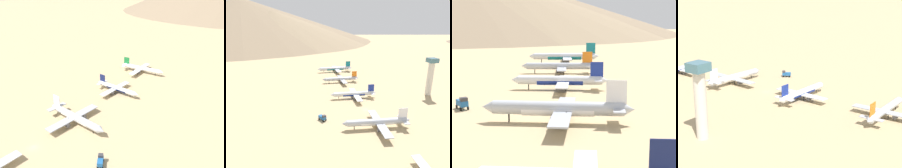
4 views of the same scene
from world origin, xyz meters
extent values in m
plane|color=tan|center=(0.00, 0.00, 0.00)|extent=(1800.00, 1800.00, 0.00)
cylinder|color=silver|center=(-1.91, -113.57, 4.35)|extent=(37.28, 4.01, 3.93)
cone|color=silver|center=(18.39, -113.53, 4.35)|extent=(3.32, 3.86, 3.86)
cone|color=silver|center=(-21.99, -113.61, 4.35)|extent=(2.91, 3.55, 3.54)
cube|color=#14727F|center=(-18.26, -113.61, 8.96)|extent=(5.69, 0.37, 7.25)
cube|color=#B6BBC5|center=(-18.89, -113.61, 4.74)|extent=(3.34, 12.43, 0.37)
cube|color=#B6BBC5|center=(-3.46, -113.58, 3.66)|extent=(5.25, 35.21, 0.47)
cylinder|color=#4C4C54|center=(-2.64, -107.36, 2.24)|extent=(4.35, 2.39, 2.38)
cylinder|color=#4C4C54|center=(-2.62, -119.79, 2.24)|extent=(4.35, 2.39, 2.38)
cylinder|color=black|center=(12.26, -113.54, 1.98)|extent=(0.46, 0.46, 3.95)
cylinder|color=black|center=(-4.50, -110.89, 1.98)|extent=(0.46, 0.46, 3.95)
cylinder|color=black|center=(-4.49, -116.27, 1.98)|extent=(0.46, 0.46, 3.95)
cylinder|color=#14727F|center=(-1.91, -113.57, 4.05)|extent=(20.51, 3.98, 3.94)
cylinder|color=#B2B7C1|center=(1.61, -68.35, 3.78)|extent=(32.44, 4.05, 3.42)
cone|color=#B2B7C1|center=(19.24, -68.70, 3.78)|extent=(2.94, 3.41, 3.35)
cone|color=#B2B7C1|center=(-15.84, -68.01, 3.78)|extent=(2.58, 3.12, 3.08)
cube|color=orange|center=(-12.60, -68.08, 7.78)|extent=(4.95, 0.41, 6.30)
cube|color=#A4A8B2|center=(-13.14, -68.07, 4.12)|extent=(3.09, 10.85, 0.32)
cube|color=#A4A8B2|center=(0.26, -68.33, 3.18)|extent=(5.09, 30.67, 0.40)
cylinder|color=#4C4C54|center=(1.09, -62.94, 1.94)|extent=(3.82, 2.14, 2.07)
cylinder|color=#4C4C54|center=(0.88, -73.74, 1.94)|extent=(3.82, 2.14, 2.07)
cylinder|color=black|center=(13.92, -68.59, 1.72)|extent=(0.40, 0.40, 3.44)
cylinder|color=black|center=(-0.59, -65.97, 1.72)|extent=(0.40, 0.40, 3.44)
cylinder|color=black|center=(-0.68, -70.65, 1.72)|extent=(0.40, 0.40, 3.44)
cylinder|color=silver|center=(1.55, -23.10, 3.78)|extent=(32.53, 5.54, 3.42)
cone|color=silver|center=(19.14, -24.26, 3.78)|extent=(3.09, 3.53, 3.35)
cone|color=silver|center=(-15.86, -21.96, 3.78)|extent=(2.71, 3.23, 3.08)
cube|color=navy|center=(-12.63, -22.17, 7.78)|extent=(4.96, 0.64, 6.30)
cube|color=silver|center=(-13.17, -22.13, 4.12)|extent=(3.58, 10.96, 0.32)
cube|color=silver|center=(0.20, -23.01, 3.18)|extent=(6.50, 30.81, 0.40)
cylinder|color=#4C4C54|center=(1.27, -17.68, 1.94)|extent=(3.90, 2.31, 2.07)
cylinder|color=#4C4C54|center=(0.56, -28.45, 1.94)|extent=(3.90, 2.31, 2.07)
cylinder|color=black|center=(13.82, -23.91, 1.72)|extent=(0.40, 0.40, 3.44)
cylinder|color=black|center=(-0.54, -20.62, 1.72)|extent=(0.40, 0.40, 3.44)
cylinder|color=black|center=(-0.85, -25.29, 1.72)|extent=(0.40, 0.40, 3.44)
cylinder|color=navy|center=(1.55, -23.10, 3.52)|extent=(17.99, 4.59, 3.42)
cylinder|color=#B2B7C1|center=(2.49, 25.36, 4.05)|extent=(34.94, 7.08, 3.67)
cone|color=#B2B7C1|center=(21.31, 23.49, 4.05)|extent=(3.43, 3.88, 3.59)
cone|color=#B2B7C1|center=(-16.15, 27.22, 4.05)|extent=(3.02, 3.55, 3.30)
cube|color=white|center=(-12.69, 26.87, 8.35)|extent=(5.32, 0.86, 6.76)
cube|color=#A4A8B2|center=(-13.27, 26.93, 4.42)|extent=(4.22, 11.83, 0.35)
cube|color=#A4A8B2|center=(1.05, 25.51, 3.41)|extent=(8.05, 33.13, 0.43)
cylinder|color=#4C4C54|center=(2.39, 31.19, 2.08)|extent=(4.25, 2.61, 2.22)
cylinder|color=#4C4C54|center=(1.24, 19.67, 2.08)|extent=(4.25, 2.61, 2.22)
cylinder|color=black|center=(15.63, 24.06, 1.84)|extent=(0.42, 0.42, 3.69)
cylinder|color=black|center=(0.33, 28.10, 1.84)|extent=(0.42, 0.42, 3.69)
cylinder|color=black|center=(-0.16, 23.11, 1.84)|extent=(0.42, 0.42, 3.69)
cylinder|color=white|center=(2.49, 25.36, 3.78)|extent=(19.38, 5.55, 3.68)
cube|color=#141E51|center=(-13.15, 70.38, 7.10)|extent=(4.52, 0.66, 5.75)
cube|color=#1E5999|center=(31.79, 8.85, 1.95)|extent=(4.67, 5.64, 1.70)
cube|color=#333338|center=(30.91, 10.30, 3.35)|extent=(2.70, 2.61, 1.10)
cylinder|color=black|center=(29.78, 9.94, 0.55)|extent=(0.87, 1.12, 1.10)
cylinder|color=black|center=(31.75, 11.14, 0.55)|extent=(0.87, 1.12, 1.10)
cylinder|color=black|center=(31.84, 6.56, 0.55)|extent=(0.87, 1.12, 1.10)
cylinder|color=black|center=(33.80, 7.76, 0.55)|extent=(0.87, 1.12, 1.10)
cone|color=#8C775B|center=(103.01, -531.06, 46.62)|extent=(570.88, 570.88, 93.23)
camera|label=1|loc=(77.13, -48.24, 69.06)|focal=36.56mm
camera|label=2|loc=(46.35, 119.34, 58.43)|focal=31.54mm
camera|label=3|loc=(2.73, 124.17, 27.38)|focal=61.65mm
camera|label=4|loc=(-160.38, -129.42, 65.67)|focal=62.87mm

